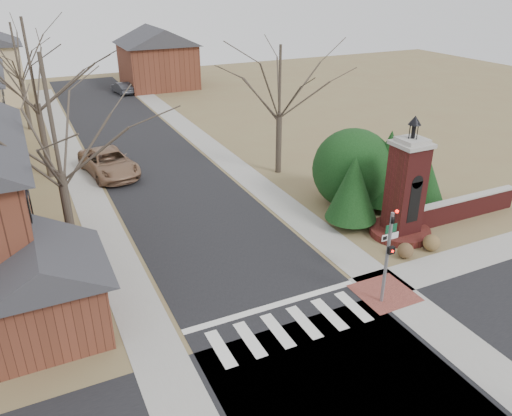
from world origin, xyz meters
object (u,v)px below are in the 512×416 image
traffic_signal_pole (389,249)px  distant_car (122,88)px  brick_gate_monument (404,198)px  pickup_truck (109,163)px  sign_post (389,241)px

traffic_signal_pole → distant_car: bearing=91.6°
brick_gate_monument → pickup_truck: brick_gate_monument is taller
traffic_signal_pole → pickup_truck: traffic_signal_pole is taller
sign_post → distant_car: bearing=93.3°
sign_post → traffic_signal_pole: bearing=-132.4°
distant_car → brick_gate_monument: bearing=90.4°
traffic_signal_pole → sign_post: traffic_signal_pole is taller
sign_post → pickup_truck: (-8.83, 18.65, -1.10)m
sign_post → distant_car: sign_post is taller
pickup_truck → distant_car: (6.29, 25.40, -0.19)m
sign_post → distant_car: 44.14m
traffic_signal_pole → pickup_truck: bearing=110.6°
brick_gate_monument → pickup_truck: size_ratio=1.06×
sign_post → brick_gate_monument: 4.55m
distant_car → pickup_truck: bearing=68.2°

